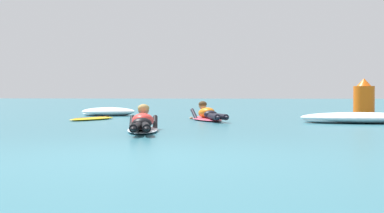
{
  "coord_description": "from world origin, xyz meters",
  "views": [
    {
      "loc": [
        1.09,
        -5.83,
        0.69
      ],
      "look_at": [
        -0.12,
        6.57,
        0.4
      ],
      "focal_mm": 52.11,
      "sensor_mm": 36.0,
      "label": 1
    }
  ],
  "objects_px": {
    "surfer_near": "(143,124)",
    "surfer_far": "(208,115)",
    "drifting_surfboard": "(93,119)",
    "channel_marker_buoy": "(364,101)"
  },
  "relations": [
    {
      "from": "surfer_near",
      "to": "surfer_far",
      "type": "xyz_separation_m",
      "value": [
        0.88,
        4.27,
        -0.0
      ]
    },
    {
      "from": "surfer_far",
      "to": "drifting_surfboard",
      "type": "relative_size",
      "value": 1.29
    },
    {
      "from": "surfer_far",
      "to": "drifting_surfboard",
      "type": "height_order",
      "value": "surfer_far"
    },
    {
      "from": "surfer_near",
      "to": "drifting_surfboard",
      "type": "bearing_deg",
      "value": 116.11
    },
    {
      "from": "drifting_surfboard",
      "to": "channel_marker_buoy",
      "type": "xyz_separation_m",
      "value": [
        7.62,
        3.29,
        0.44
      ]
    },
    {
      "from": "drifting_surfboard",
      "to": "channel_marker_buoy",
      "type": "height_order",
      "value": "channel_marker_buoy"
    },
    {
      "from": "surfer_near",
      "to": "channel_marker_buoy",
      "type": "bearing_deg",
      "value": 54.65
    },
    {
      "from": "surfer_far",
      "to": "surfer_near",
      "type": "bearing_deg",
      "value": -101.69
    },
    {
      "from": "drifting_surfboard",
      "to": "surfer_near",
      "type": "bearing_deg",
      "value": -63.89
    },
    {
      "from": "drifting_surfboard",
      "to": "channel_marker_buoy",
      "type": "distance_m",
      "value": 8.31
    }
  ]
}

